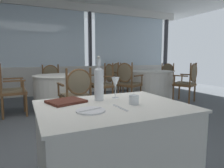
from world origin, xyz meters
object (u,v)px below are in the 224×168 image
object	(u,v)px
wine_glass	(115,83)
dining_chair_1_2	(166,75)
dining_chair_0_3	(52,80)
dining_chair_0_1	(77,91)
dining_chair_1_3	(119,76)
dining_chair_1_1	(188,80)
dining_chair_0_0	(8,86)
side_plate	(91,111)
dining_chair_1_0	(127,80)
water_tumbler	(134,100)
dining_chair_0_2	(105,80)
water_bottle	(99,82)
menu_book	(66,101)

from	to	relation	value
wine_glass	dining_chair_1_2	world-z (taller)	dining_chair_1_2
wine_glass	dining_chair_0_3	world-z (taller)	dining_chair_0_3
dining_chair_0_1	dining_chair_1_3	distance (m)	3.11
dining_chair_1_1	dining_chair_0_0	bearing A→B (deg)	56.94
side_plate	dining_chair_1_0	xyz separation A→B (m)	(1.91, 2.92, -0.17)
side_plate	water_tumbler	size ratio (longest dim) A/B	2.62
side_plate	dining_chair_0_3	size ratio (longest dim) A/B	0.21
dining_chair_0_2	dining_chair_0_0	bearing A→B (deg)	0.00
wine_glass	water_tumbler	size ratio (longest dim) A/B	2.48
side_plate	dining_chair_0_2	distance (m)	3.37
water_bottle	dining_chair_0_3	distance (m)	3.73
water_bottle	menu_book	distance (m)	0.31
dining_chair_0_3	dining_chair_1_3	bearing A→B (deg)	95.35
side_plate	menu_book	world-z (taller)	menu_book
dining_chair_0_0	dining_chair_1_0	bearing A→B (deg)	-4.24
dining_chair_1_0	dining_chair_1_3	size ratio (longest dim) A/B	1.05
dining_chair_0_3	menu_book	bearing A→B (deg)	-9.67
dining_chair_0_3	water_tumbler	bearing A→B (deg)	-2.60
water_tumbler	dining_chair_1_1	size ratio (longest dim) A/B	0.08
menu_book	dining_chair_1_2	bearing A→B (deg)	23.44
side_plate	water_bottle	world-z (taller)	water_bottle
wine_glass	dining_chair_0_1	size ratio (longest dim) A/B	0.20
water_tumbler	dining_chair_0_2	bearing A→B (deg)	71.61
wine_glass	menu_book	world-z (taller)	wine_glass
wine_glass	menu_book	distance (m)	0.46
water_tumbler	dining_chair_1_3	bearing A→B (deg)	64.54
menu_book	dining_chair_0_1	size ratio (longest dim) A/B	0.28
water_bottle	dining_chair_0_2	size ratio (longest dim) A/B	0.38
water_tumbler	dining_chair_0_0	distance (m)	3.07
menu_book	dining_chair_0_1	xyz separation A→B (m)	(0.51, 1.66, -0.21)
water_bottle	dining_chair_1_2	xyz separation A→B (m)	(3.68, 3.54, -0.34)
dining_chair_1_1	dining_chair_0_3	bearing A→B (deg)	36.72
dining_chair_0_1	dining_chair_0_3	distance (m)	2.04
water_bottle	dining_chair_1_0	size ratio (longest dim) A/B	0.37
menu_book	dining_chair_0_2	bearing A→B (deg)	43.63
menu_book	dining_chair_1_3	xyz separation A→B (m)	(2.51, 4.03, -0.21)
dining_chair_0_1	dining_chair_0_3	bearing A→B (deg)	0.00
wine_glass	dining_chair_0_0	size ratio (longest dim) A/B	0.19
dining_chair_1_0	dining_chair_1_1	bearing A→B (deg)	-45.00
side_plate	dining_chair_0_1	distance (m)	2.04
water_tumbler	dining_chair_0_0	size ratio (longest dim) A/B	0.08
dining_chair_0_0	dining_chair_0_2	distance (m)	2.04
side_plate	dining_chair_1_2	world-z (taller)	dining_chair_1_2
dining_chair_0_3	dining_chair_0_0	bearing A→B (deg)	-45.15
dining_chair_0_3	dining_chair_1_3	xyz separation A→B (m)	(2.13, 0.34, 0.00)
dining_chair_1_0	dining_chair_1_2	bearing A→B (deg)	0.00
water_bottle	dining_chair_0_3	bearing A→B (deg)	88.34
dining_chair_0_2	dining_chair_1_1	size ratio (longest dim) A/B	0.99
water_tumbler	dining_chair_1_3	xyz separation A→B (m)	(2.05, 4.31, -0.23)
dining_chair_0_3	dining_chair_1_2	distance (m)	3.58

